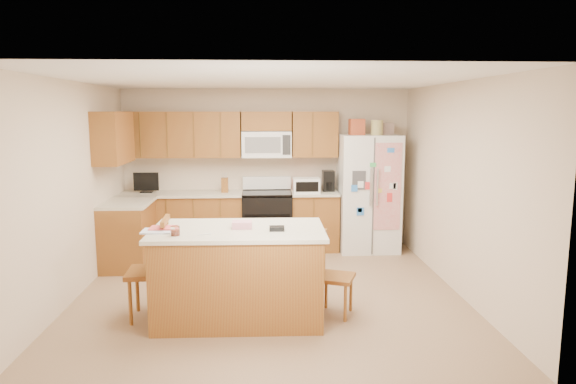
{
  "coord_description": "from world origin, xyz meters",
  "views": [
    {
      "loc": [
        -0.08,
        -5.91,
        2.15
      ],
      "look_at": [
        0.24,
        0.35,
        1.16
      ],
      "focal_mm": 32.0,
      "sensor_mm": 36.0,
      "label": 1
    }
  ],
  "objects": [
    {
      "name": "windsor_chair_left",
      "position": [
        -1.23,
        -0.7,
        0.5
      ],
      "size": [
        0.46,
        0.48,
        1.07
      ],
      "color": "brown",
      "rests_on": "ground"
    },
    {
      "name": "cabinetry",
      "position": [
        -0.98,
        1.79,
        0.91
      ],
      "size": [
        3.36,
        1.56,
        2.15
      ],
      "color": "brown",
      "rests_on": "ground"
    },
    {
      "name": "windsor_chair_right",
      "position": [
        0.67,
        -0.72,
        0.42
      ],
      "size": [
        0.48,
        0.49,
        0.89
      ],
      "color": "brown",
      "rests_on": "ground"
    },
    {
      "name": "windsor_chair_back",
      "position": [
        -0.35,
        -0.17,
        0.44
      ],
      "size": [
        0.45,
        0.44,
        0.93
      ],
      "color": "brown",
      "rests_on": "ground"
    },
    {
      "name": "refrigerator",
      "position": [
        1.57,
        1.87,
        0.92
      ],
      "size": [
        0.9,
        0.79,
        2.04
      ],
      "color": "white",
      "rests_on": "ground"
    },
    {
      "name": "ground",
      "position": [
        0.0,
        0.0,
        0.0
      ],
      "size": [
        4.5,
        4.5,
        0.0
      ],
      "primitive_type": "plane",
      "color": "#886446",
      "rests_on": "ground"
    },
    {
      "name": "stove",
      "position": [
        0.0,
        1.94,
        0.47
      ],
      "size": [
        0.76,
        0.65,
        1.13
      ],
      "color": "black",
      "rests_on": "ground"
    },
    {
      "name": "island",
      "position": [
        -0.33,
        -0.76,
        0.49
      ],
      "size": [
        1.84,
        1.05,
        1.05
      ],
      "color": "brown",
      "rests_on": "ground"
    },
    {
      "name": "room_shell",
      "position": [
        0.0,
        0.0,
        1.44
      ],
      "size": [
        4.6,
        4.6,
        2.52
      ],
      "color": "beige",
      "rests_on": "ground"
    }
  ]
}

